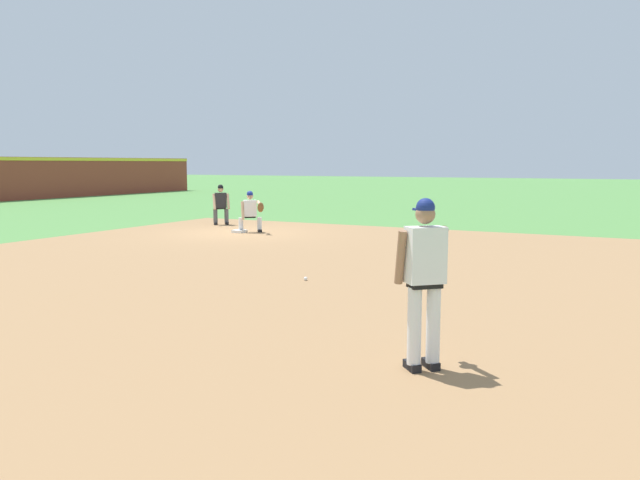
{
  "coord_description": "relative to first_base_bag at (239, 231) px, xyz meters",
  "views": [
    {
      "loc": [
        -16.5,
        -11.45,
        2.22
      ],
      "look_at": [
        -7.15,
        -6.62,
        0.92
      ],
      "focal_mm": 35.0,
      "sensor_mm": 36.0,
      "label": 1
    }
  ],
  "objects": [
    {
      "name": "first_base_bag",
      "position": [
        0.0,
        0.0,
        0.0
      ],
      "size": [
        0.38,
        0.38,
        0.09
      ],
      "primitive_type": "cube",
      "color": "white",
      "rests_on": "ground"
    },
    {
      "name": "first_baseman",
      "position": [
        0.2,
        -0.32,
        0.69
      ],
      "size": [
        0.76,
        1.08,
        1.34
      ],
      "color": "black",
      "rests_on": "ground"
    },
    {
      "name": "infield_dirt_patch",
      "position": [
        -5.11,
        -4.73,
        -0.04
      ],
      "size": [
        18.0,
        18.0,
        0.01
      ],
      "primitive_type": "cube",
      "color": "#9E754C",
      "rests_on": "ground"
    },
    {
      "name": "ground_plane",
      "position": [
        0.0,
        0.0,
        -0.04
      ],
      "size": [
        160.0,
        160.0,
        0.0
      ],
      "primitive_type": "plane",
      "color": "#518942"
    },
    {
      "name": "umpire",
      "position": [
        1.84,
        2.07,
        0.75
      ],
      "size": [
        0.67,
        0.67,
        1.46
      ],
      "color": "black",
      "rests_on": "ground"
    },
    {
      "name": "baseball",
      "position": [
        -6.25,
        -5.84,
        -0.01
      ],
      "size": [
        0.07,
        0.07,
        0.07
      ],
      "primitive_type": "sphere",
      "color": "white",
      "rests_on": "ground"
    },
    {
      "name": "pitcher",
      "position": [
        -10.18,
        -9.44,
        1.01
      ],
      "size": [
        0.85,
        0.56,
        1.86
      ],
      "color": "black",
      "rests_on": "ground"
    }
  ]
}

